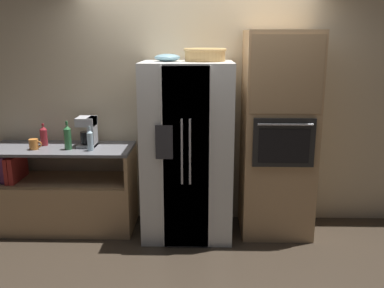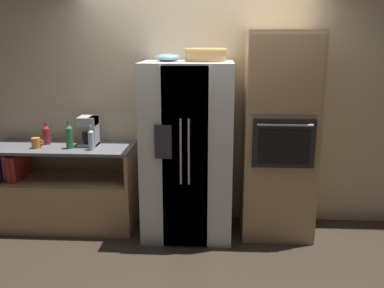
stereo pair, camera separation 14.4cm
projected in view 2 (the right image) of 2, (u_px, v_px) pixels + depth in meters
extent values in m
plane|color=#382D23|center=(197.00, 232.00, 4.62)|extent=(20.00, 20.00, 0.00)
cube|color=beige|center=(199.00, 97.00, 4.70)|extent=(12.00, 0.06, 2.80)
cube|color=tan|center=(67.00, 202.00, 4.72)|extent=(1.52, 0.62, 0.54)
cube|color=tan|center=(65.00, 178.00, 4.66)|extent=(1.46, 0.57, 0.02)
cube|color=tan|center=(132.00, 165.00, 4.58)|extent=(0.04, 0.62, 0.34)
cube|color=slate|center=(62.00, 147.00, 4.57)|extent=(1.52, 0.62, 0.03)
cube|color=orange|center=(2.00, 167.00, 4.64)|extent=(0.05, 0.29, 0.23)
cube|color=black|center=(7.00, 168.00, 4.64)|extent=(0.04, 0.45, 0.22)
cube|color=#934784|center=(12.00, 165.00, 4.62)|extent=(0.05, 0.33, 0.28)
cube|color=#B72D28|center=(17.00, 166.00, 4.62)|extent=(0.04, 0.40, 0.27)
cube|color=#B72D28|center=(21.00, 166.00, 4.62)|extent=(0.05, 0.40, 0.28)
cube|color=silver|center=(188.00, 150.00, 4.43)|extent=(0.91, 0.76, 1.81)
cube|color=silver|center=(184.00, 161.00, 4.05)|extent=(0.45, 0.02, 1.77)
cube|color=silver|center=(186.00, 161.00, 4.05)|extent=(0.45, 0.02, 1.77)
cylinder|color=#B2B2B7|center=(181.00, 152.00, 4.00)|extent=(0.02, 0.02, 0.63)
cylinder|color=#B2B2B7|center=(189.00, 152.00, 4.00)|extent=(0.02, 0.02, 0.63)
cube|color=#2D2D33|center=(163.00, 142.00, 4.00)|extent=(0.16, 0.01, 0.33)
cube|color=tan|center=(279.00, 136.00, 4.39)|extent=(0.72, 0.64, 2.11)
cube|color=black|center=(284.00, 144.00, 4.06)|extent=(0.59, 0.04, 0.48)
cube|color=black|center=(284.00, 147.00, 4.05)|extent=(0.49, 0.01, 0.33)
cylinder|color=#B2B2B7|center=(285.00, 125.00, 3.98)|extent=(0.52, 0.02, 0.02)
cube|color=#A68259|center=(287.00, 75.00, 3.92)|extent=(0.68, 0.01, 0.73)
cylinder|color=tan|center=(205.00, 56.00, 4.22)|extent=(0.40, 0.40, 0.11)
torus|color=tan|center=(206.00, 50.00, 4.21)|extent=(0.42, 0.42, 0.03)
ellipsoid|color=#668C99|center=(168.00, 58.00, 4.22)|extent=(0.26, 0.26, 0.07)
cylinder|color=maroon|center=(47.00, 136.00, 4.64)|extent=(0.08, 0.08, 0.17)
cone|color=maroon|center=(46.00, 127.00, 4.61)|extent=(0.08, 0.08, 0.04)
cylinder|color=maroon|center=(45.00, 124.00, 4.60)|extent=(0.03, 0.03, 0.02)
cylinder|color=silver|center=(91.00, 141.00, 4.40)|extent=(0.06, 0.06, 0.19)
cone|color=silver|center=(91.00, 131.00, 4.38)|extent=(0.06, 0.06, 0.03)
cylinder|color=silver|center=(90.00, 127.00, 4.37)|extent=(0.02, 0.02, 0.04)
cylinder|color=#33723F|center=(69.00, 138.00, 4.46)|extent=(0.07, 0.07, 0.21)
cone|color=#33723F|center=(69.00, 126.00, 4.43)|extent=(0.07, 0.07, 0.04)
cylinder|color=#33723F|center=(68.00, 122.00, 4.42)|extent=(0.03, 0.03, 0.04)
cylinder|color=orange|center=(36.00, 143.00, 4.48)|extent=(0.09, 0.09, 0.11)
torus|color=orange|center=(41.00, 143.00, 4.48)|extent=(0.07, 0.01, 0.07)
cube|color=#B2B2B7|center=(89.00, 144.00, 4.60)|extent=(0.19, 0.22, 0.02)
cylinder|color=black|center=(88.00, 137.00, 4.59)|extent=(0.11, 0.11, 0.13)
cube|color=#B2B2B7|center=(94.00, 131.00, 4.57)|extent=(0.07, 0.19, 0.31)
cube|color=#B2B2B7|center=(88.00, 121.00, 4.54)|extent=(0.19, 0.22, 0.09)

